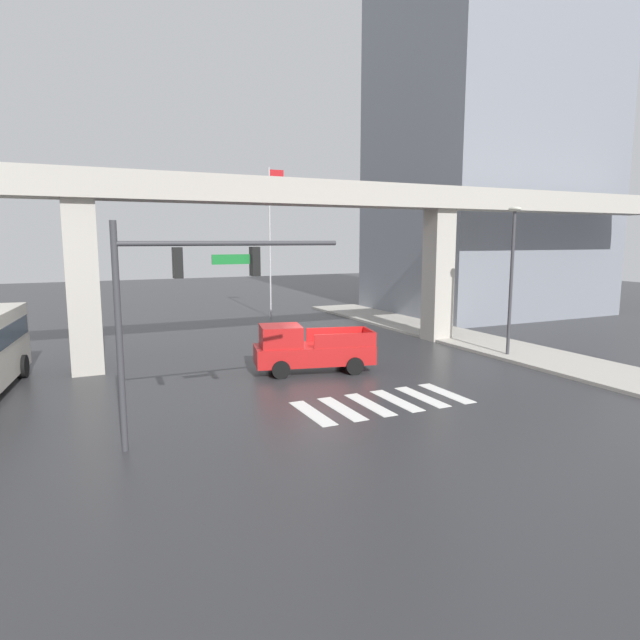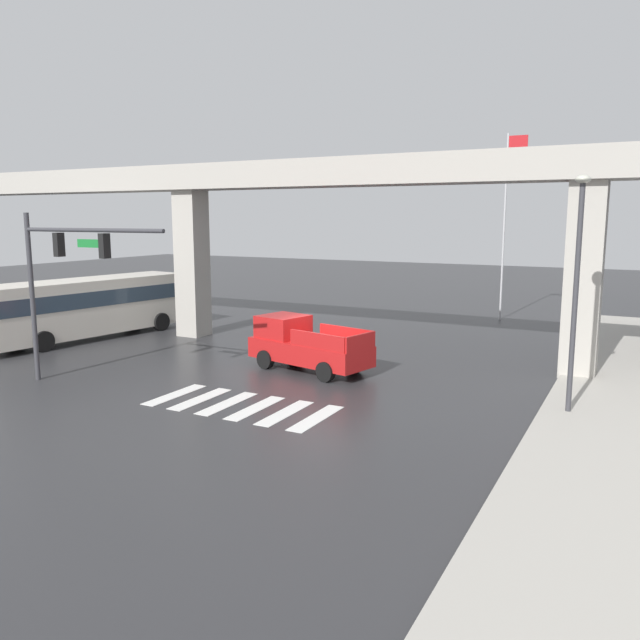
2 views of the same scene
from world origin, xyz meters
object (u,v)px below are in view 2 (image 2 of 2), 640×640
(street_lamp_near_corner, at_px, (577,268))
(city_bus, at_px, (84,305))
(fire_hydrant, at_px, (574,365))
(flagpole, at_px, (506,214))
(pickup_truck, at_px, (304,345))
(traffic_signal_mast, at_px, (62,265))

(street_lamp_near_corner, bearing_deg, city_bus, 174.89)
(fire_hydrant, bearing_deg, flagpole, 113.00)
(pickup_truck, relative_size, traffic_signal_mast, 0.83)
(city_bus, distance_m, traffic_signal_mast, 9.65)
(city_bus, distance_m, fire_hydrant, 22.85)
(city_bus, relative_size, fire_hydrant, 13.00)
(fire_hydrant, height_order, flagpole, flagpole)
(pickup_truck, bearing_deg, traffic_signal_mast, -136.75)
(pickup_truck, distance_m, traffic_signal_mast, 9.42)
(pickup_truck, bearing_deg, fire_hydrant, 22.02)
(pickup_truck, bearing_deg, street_lamp_near_corner, -8.18)
(pickup_truck, xyz_separation_m, fire_hydrant, (9.68, 3.91, -0.56))
(street_lamp_near_corner, height_order, flagpole, flagpole)
(flagpole, bearing_deg, fire_hydrant, -67.00)
(city_bus, bearing_deg, pickup_truck, -2.69)
(street_lamp_near_corner, xyz_separation_m, fire_hydrant, (-0.40, 5.36, -4.13))
(pickup_truck, height_order, traffic_signal_mast, traffic_signal_mast)
(flagpole, bearing_deg, street_lamp_near_corner, -72.30)
(pickup_truck, xyz_separation_m, city_bus, (-12.89, 0.61, 0.73))
(traffic_signal_mast, bearing_deg, pickup_truck, 43.25)
(city_bus, height_order, fire_hydrant, city_bus)
(city_bus, bearing_deg, street_lamp_near_corner, -5.11)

